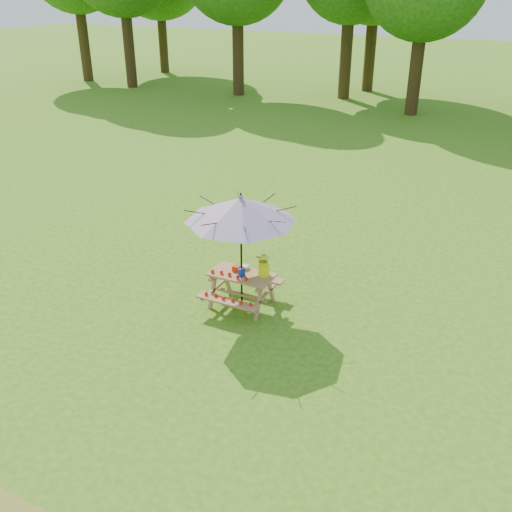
% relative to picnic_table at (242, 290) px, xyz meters
% --- Properties ---
extents(ground, '(120.00, 120.00, 0.00)m').
position_rel_picnic_table_xyz_m(ground, '(2.53, -2.96, -0.33)').
color(ground, '#346B14').
rests_on(ground, ground).
extents(picnic_table, '(1.20, 1.32, 0.67)m').
position_rel_picnic_table_xyz_m(picnic_table, '(0.00, 0.00, 0.00)').
color(picnic_table, '#945F42').
rests_on(picnic_table, ground).
extents(patio_umbrella, '(2.40, 2.40, 2.25)m').
position_rel_picnic_table_xyz_m(patio_umbrella, '(0.00, 0.00, 1.62)').
color(patio_umbrella, black).
rests_on(patio_umbrella, ground).
extents(produce_bins, '(0.32, 0.40, 0.13)m').
position_rel_picnic_table_xyz_m(produce_bins, '(-0.04, 0.05, 0.40)').
color(produce_bins, '#B32E0E').
rests_on(produce_bins, picnic_table).
extents(tomatoes_row, '(0.77, 0.13, 0.07)m').
position_rel_picnic_table_xyz_m(tomatoes_row, '(-0.15, -0.18, 0.38)').
color(tomatoes_row, red).
rests_on(tomatoes_row, picnic_table).
extents(flower_bucket, '(0.32, 0.28, 0.47)m').
position_rel_picnic_table_xyz_m(flower_bucket, '(0.40, 0.13, 0.59)').
color(flower_bucket, '#FAFF0D').
rests_on(flower_bucket, picnic_table).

